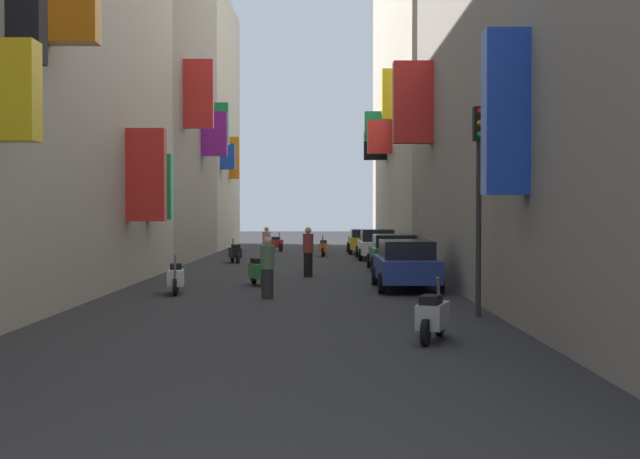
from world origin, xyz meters
name	(u,v)px	position (x,y,z in m)	size (l,w,h in m)	color
ground_plane	(296,272)	(0.00, 30.00, 0.00)	(140.00, 140.00, 0.00)	#2D2D30
building_left_mid_a	(4,20)	(-7.99, 21.04, 7.78)	(7.20, 21.00, 15.57)	#B2A899
building_left_mid_b	(141,122)	(-7.98, 38.86, 6.82)	(7.32, 14.63, 13.64)	gray
building_left_mid_c	(187,124)	(-8.00, 53.08, 8.26)	(6.87, 13.83, 16.53)	#BCB29E
building_right_mid_b	(441,79)	(7.99, 46.73, 10.19)	(7.39, 26.52, 20.39)	#BCB29E
parked_car_blue	(408,264)	(3.61, 22.50, 0.78)	(1.85, 4.41, 1.49)	navy
parked_car_green	(396,251)	(4.01, 31.10, 0.76)	(2.00, 3.97, 1.43)	#236638
parked_car_yellow	(368,240)	(3.60, 44.61, 0.74)	(2.00, 4.29, 1.39)	gold
parked_car_white	(379,244)	(3.83, 38.61, 0.78)	(1.91, 4.44, 1.50)	white
scooter_orange	(326,248)	(1.20, 41.48, 0.46)	(0.50, 1.88, 1.13)	orange
scooter_silver	(435,316)	(3.06, 12.36, 0.46)	(0.76, 1.70, 1.13)	#ADADB2
scooter_black	(238,253)	(-2.90, 35.88, 0.46)	(0.73, 1.76, 1.13)	black
scooter_green	(261,271)	(-0.93, 23.90, 0.46)	(0.76, 1.74, 1.13)	#287F3D
scooter_white	(178,278)	(-3.09, 21.12, 0.46)	(0.57, 1.80, 1.13)	silver
scooter_red	(279,243)	(-1.59, 47.50, 0.46)	(0.84, 1.81, 1.13)	red
pedestrian_crossing	(311,252)	(0.60, 27.33, 0.90)	(0.51, 0.51, 1.80)	black
pedestrian_near_left	(270,268)	(-0.39, 19.74, 0.82)	(0.48, 0.48, 1.66)	#272727
pedestrian_near_right	(269,245)	(-1.48, 36.40, 0.82)	(0.53, 0.53, 1.65)	black
traffic_light_near_corner	(481,175)	(4.55, 15.88, 3.15)	(0.26, 0.34, 4.67)	#2D2D2D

